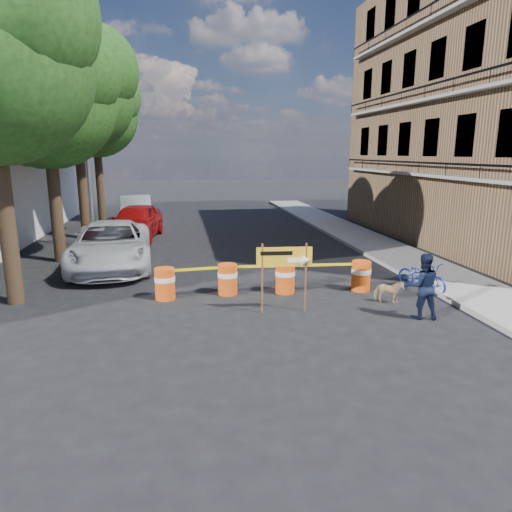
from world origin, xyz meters
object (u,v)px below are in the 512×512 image
object	(u,v)px
pedestrian	(423,286)
bicycle	(423,263)
dog	(389,292)
sedan_silver	(136,209)
barrel_mid_right	(285,277)
barrel_mid_left	(228,279)
sedan_red	(136,222)
barrel_far_right	(361,275)
detour_sign	(291,262)
barrel_far_left	(165,283)
suv_white	(111,245)

from	to	relation	value
pedestrian	bicycle	world-z (taller)	bicycle
pedestrian	dog	bearing A→B (deg)	-64.87
sedan_silver	barrel_mid_right	bearing A→B (deg)	-75.51
barrel_mid_left	sedan_red	distance (m)	10.05
barrel_far_right	sedan_red	distance (m)	12.21
detour_sign	sedan_silver	world-z (taller)	detour_sign
barrel_far_left	bicycle	xyz separation A→B (m)	(7.54, -0.46, 0.39)
suv_white	barrel_far_left	bearing A→B (deg)	-67.61
barrel_far_left	dog	size ratio (longest dim) A/B	1.16
detour_sign	sedan_red	world-z (taller)	detour_sign
barrel_mid_left	sedan_red	world-z (taller)	sedan_red
barrel_far_left	barrel_mid_left	size ratio (longest dim) A/B	1.00
barrel_mid_left	suv_white	world-z (taller)	suv_white
bicycle	sedan_red	xyz separation A→B (m)	(-9.13, 10.09, -0.03)
pedestrian	barrel_far_right	bearing A→B (deg)	-64.63
barrel_mid_right	sedan_red	size ratio (longest dim) A/B	0.18
barrel_far_right	barrel_far_left	bearing A→B (deg)	179.04
barrel_far_right	pedestrian	bearing A→B (deg)	-76.62
detour_sign	sedan_silver	size ratio (longest dim) A/B	0.38
barrel_far_left	detour_sign	distance (m)	3.73
bicycle	dog	size ratio (longest dim) A/B	2.22
dog	sedan_silver	xyz separation A→B (m)	(-8.14, 16.20, 0.47)
suv_white	sedan_silver	bearing A→B (deg)	86.27
bicycle	sedan_red	bearing A→B (deg)	109.85
detour_sign	suv_white	distance (m)	7.71
barrel_mid_right	sedan_silver	distance (m)	15.82
sedan_red	sedan_silver	bearing A→B (deg)	102.69
barrel_mid_left	barrel_mid_right	distance (m)	1.69
barrel_mid_left	detour_sign	distance (m)	2.47
barrel_far_right	sedan_silver	xyz separation A→B (m)	(-7.84, 14.95, 0.33)
barrel_mid_right	bicycle	xyz separation A→B (m)	(4.06, -0.50, 0.39)
barrel_far_left	barrel_mid_left	bearing A→B (deg)	5.76
dog	suv_white	distance (m)	9.70
sedan_silver	dog	bearing A→B (deg)	-69.32
barrel_mid_left	sedan_silver	world-z (taller)	sedan_silver
dog	sedan_silver	bearing A→B (deg)	49.05
barrel_mid_right	sedan_red	xyz separation A→B (m)	(-5.07, 9.59, 0.36)
suv_white	sedan_silver	distance (m)	10.85
sedan_red	barrel_mid_left	bearing A→B (deg)	-62.75
bicycle	pedestrian	bearing A→B (deg)	-141.39
barrel_mid_left	sedan_red	bearing A→B (deg)	109.69
barrel_mid_left	sedan_silver	distance (m)	15.18
pedestrian	bicycle	distance (m)	2.42
sedan_red	sedan_silver	distance (m)	5.24
barrel_far_left	bicycle	world-z (taller)	bicycle
dog	barrel_mid_left	bearing A→B (deg)	92.77
pedestrian	sedan_red	world-z (taller)	sedan_red
sedan_red	dog	bearing A→B (deg)	-47.50
bicycle	barrel_far_left	bearing A→B (deg)	154.24
detour_sign	dog	xyz separation A→B (m)	(2.84, 0.27, -1.01)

